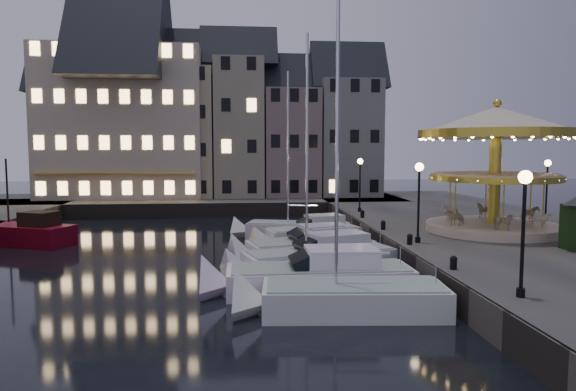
{
  "coord_description": "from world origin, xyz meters",
  "views": [
    {
      "loc": [
        -1.85,
        -24.77,
        6.12
      ],
      "look_at": [
        1.0,
        8.0,
        3.2
      ],
      "focal_mm": 32.0,
      "sensor_mm": 36.0,
      "label": 1
    }
  ],
  "objects": [
    {
      "name": "red_fishing_boat",
      "position": [
        -16.1,
        9.48,
        0.69
      ],
      "size": [
        7.28,
        4.84,
        5.77
      ],
      "color": "maroon",
      "rests_on": "ground"
    },
    {
      "name": "motorboat_c",
      "position": [
        1.59,
        0.21,
        0.68
      ],
      "size": [
        8.71,
        4.49,
        11.62
      ],
      "color": "silver",
      "rests_on": "ground"
    },
    {
      "name": "townhouse_nd",
      "position": [
        -2.25,
        30.0,
        9.28
      ],
      "size": [
        5.5,
        8.0,
        15.8
      ],
      "color": "gray",
      "rests_on": "quay_north"
    },
    {
      "name": "townhouse_nf",
      "position": [
        9.25,
        30.0,
        8.28
      ],
      "size": [
        6.82,
        8.0,
        13.8
      ],
      "color": "slate",
      "rests_on": "quay_north"
    },
    {
      "name": "bollard_d",
      "position": [
        6.6,
        11.0,
        1.6
      ],
      "size": [
        0.3,
        0.3,
        0.57
      ],
      "color": "black",
      "rests_on": "quay_east"
    },
    {
      "name": "quay_east",
      "position": [
        14.0,
        6.0,
        0.65
      ],
      "size": [
        16.0,
        56.0,
        1.3
      ],
      "primitive_type": "cube",
      "color": "#474442",
      "rests_on": "ground"
    },
    {
      "name": "streetlamp_c",
      "position": [
        7.2,
        14.5,
        4.02
      ],
      "size": [
        0.44,
        0.44,
        4.17
      ],
      "color": "black",
      "rests_on": "quay_east"
    },
    {
      "name": "townhouse_nb",
      "position": [
        -14.05,
        30.0,
        8.28
      ],
      "size": [
        6.16,
        8.0,
        13.8
      ],
      "color": "slate",
      "rests_on": "quay_north"
    },
    {
      "name": "bollard_c",
      "position": [
        6.6,
        5.5,
        1.6
      ],
      "size": [
        0.3,
        0.3,
        0.57
      ],
      "color": "black",
      "rests_on": "quay_east"
    },
    {
      "name": "quaywall_e",
      "position": [
        6.0,
        6.0,
        0.65
      ],
      "size": [
        0.15,
        44.0,
        1.3
      ],
      "primitive_type": "cube",
      "color": "#47423A",
      "rests_on": "ground"
    },
    {
      "name": "carousel",
      "position": [
        12.86,
        4.12,
        6.42
      ],
      "size": [
        8.88,
        8.88,
        7.77
      ],
      "color": "beige",
      "rests_on": "quay_east"
    },
    {
      "name": "townhouse_ne",
      "position": [
        3.2,
        30.0,
        7.78
      ],
      "size": [
        6.16,
        8.0,
        12.8
      ],
      "color": "slate",
      "rests_on": "quay_north"
    },
    {
      "name": "townhouse_na",
      "position": [
        -19.5,
        30.0,
        7.78
      ],
      "size": [
        5.5,
        8.0,
        12.8
      ],
      "color": "gray",
      "rests_on": "quay_north"
    },
    {
      "name": "motorboat_d",
      "position": [
        1.43,
        3.02,
        0.64
      ],
      "size": [
        7.99,
        4.26,
        2.15
      ],
      "color": "silver",
      "rests_on": "ground"
    },
    {
      "name": "streetlamp_d",
      "position": [
        18.5,
        8.0,
        4.02
      ],
      "size": [
        0.44,
        0.44,
        4.17
      ],
      "color": "black",
      "rests_on": "quay_east"
    },
    {
      "name": "motorboat_a",
      "position": [
        1.65,
        -6.29,
        0.54
      ],
      "size": [
        7.92,
        3.14,
        13.19
      ],
      "color": "white",
      "rests_on": "ground"
    },
    {
      "name": "ground",
      "position": [
        0.0,
        0.0,
        0.0
      ],
      "size": [
        160.0,
        160.0,
        0.0
      ],
      "primitive_type": "plane",
      "color": "black",
      "rests_on": "ground"
    },
    {
      "name": "hotel_corner",
      "position": [
        -14.0,
        30.0,
        9.78
      ],
      "size": [
        17.6,
        9.0,
        16.8
      ],
      "color": "#C2B69D",
      "rests_on": "quay_north"
    },
    {
      "name": "motorboat_f",
      "position": [
        1.31,
        10.2,
        0.53
      ],
      "size": [
        8.09,
        3.84,
        10.73
      ],
      "color": "silver",
      "rests_on": "ground"
    },
    {
      "name": "bollard_a",
      "position": [
        6.6,
        -5.0,
        1.6
      ],
      "size": [
        0.3,
        0.3,
        0.57
      ],
      "color": "black",
      "rests_on": "quay_east"
    },
    {
      "name": "motorboat_e",
      "position": [
        2.25,
        7.57,
        0.64
      ],
      "size": [
        7.13,
        3.64,
        2.15
      ],
      "color": "silver",
      "rests_on": "ground"
    },
    {
      "name": "motorboat_b",
      "position": [
        0.96,
        -3.37,
        0.64
      ],
      "size": [
        8.96,
        2.7,
        2.15
      ],
      "color": "white",
      "rests_on": "ground"
    },
    {
      "name": "streetlamp_a",
      "position": [
        7.2,
        -9.0,
        4.02
      ],
      "size": [
        0.44,
        0.44,
        4.17
      ],
      "color": "black",
      "rests_on": "quay_east"
    },
    {
      "name": "streetlamp_b",
      "position": [
        7.2,
        1.0,
        4.02
      ],
      "size": [
        0.44,
        0.44,
        4.17
      ],
      "color": "black",
      "rests_on": "quay_east"
    },
    {
      "name": "bollard_b",
      "position": [
        6.6,
        0.5,
        1.6
      ],
      "size": [
        0.3,
        0.3,
        0.57
      ],
      "color": "black",
      "rests_on": "quay_east"
    },
    {
      "name": "quaywall_n",
      "position": [
        -6.0,
        22.0,
        0.65
      ],
      "size": [
        48.0,
        0.15,
        1.3
      ],
      "primitive_type": "cube",
      "color": "#47423A",
      "rests_on": "ground"
    },
    {
      "name": "townhouse_nc",
      "position": [
        -8.0,
        30.0,
        8.78
      ],
      "size": [
        6.82,
        8.0,
        14.8
      ],
      "color": "tan",
      "rests_on": "quay_north"
    },
    {
      "name": "quay_north",
      "position": [
        -8.0,
        28.0,
        0.65
      ],
      "size": [
        44.0,
        12.0,
        1.3
      ],
      "primitive_type": "cube",
      "color": "#474442",
      "rests_on": "ground"
    }
  ]
}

